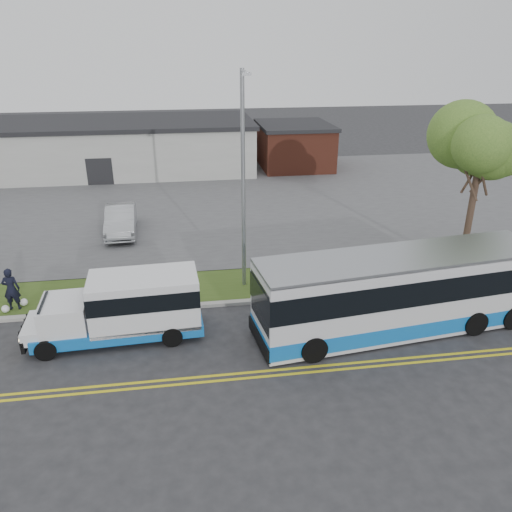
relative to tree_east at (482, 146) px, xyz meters
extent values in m
plane|color=#28282B|center=(-14.00, -3.00, -6.20)|extent=(140.00, 140.00, 0.00)
cube|color=yellow|center=(-14.00, -6.85, -6.20)|extent=(70.00, 0.12, 0.01)
cube|color=yellow|center=(-14.00, -7.15, -6.20)|extent=(70.00, 0.12, 0.01)
cube|color=#9E9B93|center=(-14.00, -1.90, -6.13)|extent=(80.00, 0.30, 0.15)
cube|color=#364F1A|center=(-14.00, -0.10, -6.15)|extent=(80.00, 3.30, 0.10)
cube|color=#4C4C4F|center=(-14.00, 14.00, -6.15)|extent=(80.00, 25.00, 0.10)
cube|color=#9E9E99|center=(-20.00, 24.00, -4.20)|extent=(25.00, 10.00, 4.00)
cube|color=black|center=(-20.00, 24.00, -2.03)|extent=(25.40, 10.40, 0.35)
cube|color=black|center=(-20.00, 19.05, -5.10)|extent=(2.00, 0.15, 2.20)
cube|color=brown|center=(-3.50, 23.00, -4.40)|extent=(6.00, 7.00, 3.60)
cube|color=black|center=(-3.50, 23.00, -2.45)|extent=(6.30, 7.30, 0.30)
cylinder|color=#3E2C22|center=(0.00, 0.00, -3.72)|extent=(0.32, 0.32, 4.76)
ellipsoid|color=#3E6423|center=(0.00, 0.00, 0.02)|extent=(5.20, 5.20, 4.42)
cylinder|color=gray|center=(-11.00, -0.20, -1.35)|extent=(0.18, 0.18, 9.50)
cylinder|color=gray|center=(-11.00, -0.90, 3.30)|extent=(0.12, 1.40, 0.12)
cube|color=gray|center=(-11.00, -1.55, 3.25)|extent=(0.35, 0.18, 0.12)
cube|color=blue|center=(-16.27, -3.86, -5.70)|extent=(6.33, 2.41, 0.46)
cube|color=silver|center=(-15.26, -3.81, -4.65)|extent=(4.13, 2.30, 1.92)
cube|color=black|center=(-15.26, -3.81, -4.33)|extent=(4.15, 2.34, 0.69)
cube|color=silver|center=(-18.19, -3.96, -4.97)|extent=(1.75, 2.05, 1.10)
cube|color=black|center=(-18.88, -3.99, -4.78)|extent=(0.18, 1.74, 0.82)
cube|color=silver|center=(-19.20, -4.01, -5.43)|extent=(1.01, 1.92, 0.50)
cube|color=black|center=(-19.61, -4.03, -5.70)|extent=(0.23, 1.88, 0.46)
sphere|color=#FFD88C|center=(-19.62, -4.72, -5.47)|extent=(0.19, 0.19, 0.18)
sphere|color=#FFD88C|center=(-19.69, -3.34, -5.47)|extent=(0.19, 0.19, 0.18)
cylinder|color=black|center=(-18.79, -4.98, -5.82)|extent=(0.78, 0.29, 0.77)
cylinder|color=black|center=(-18.88, -3.00, -5.82)|extent=(0.78, 0.29, 0.77)
cylinder|color=black|center=(-14.30, -4.76, -5.82)|extent=(0.78, 0.29, 0.77)
cylinder|color=black|center=(-14.40, -2.78, -5.82)|extent=(0.78, 0.29, 0.77)
cube|color=silver|center=(-5.46, -4.80, -4.61)|extent=(11.57, 3.92, 2.99)
cube|color=blue|center=(-5.46, -4.80, -5.64)|extent=(11.59, 3.95, 0.62)
cube|color=black|center=(-5.46, -4.80, -4.04)|extent=(11.62, 3.97, 0.98)
cube|color=black|center=(-11.04, -5.48, -4.25)|extent=(0.39, 2.37, 1.65)
cube|color=black|center=(-11.12, -5.48, -5.74)|extent=(0.43, 2.57, 0.52)
cube|color=gray|center=(-5.46, -4.80, -3.09)|extent=(11.57, 3.92, 0.12)
cylinder|color=black|center=(-9.31, -6.49, -5.71)|extent=(1.02, 0.45, 0.99)
cylinder|color=black|center=(-9.60, -4.08, -5.71)|extent=(1.02, 0.45, 0.99)
cylinder|color=black|center=(-2.66, -5.69, -5.71)|extent=(1.02, 0.45, 0.99)
cylinder|color=black|center=(-2.95, -3.27, -5.71)|extent=(1.02, 0.45, 0.99)
cylinder|color=black|center=(-1.21, -3.06, -5.71)|extent=(1.02, 0.45, 0.99)
imported|color=black|center=(-20.93, -1.10, -5.16)|extent=(0.69, 0.46, 1.88)
imported|color=#9FA2A6|center=(-17.32, 7.66, -5.31)|extent=(1.92, 4.90, 1.59)
sphere|color=white|center=(-21.23, -1.35, -5.94)|extent=(0.32, 0.32, 0.32)
sphere|color=white|center=(-20.63, -0.85, -5.94)|extent=(0.32, 0.32, 0.32)
camera|label=1|loc=(-13.56, -20.99, 4.35)|focal=35.00mm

